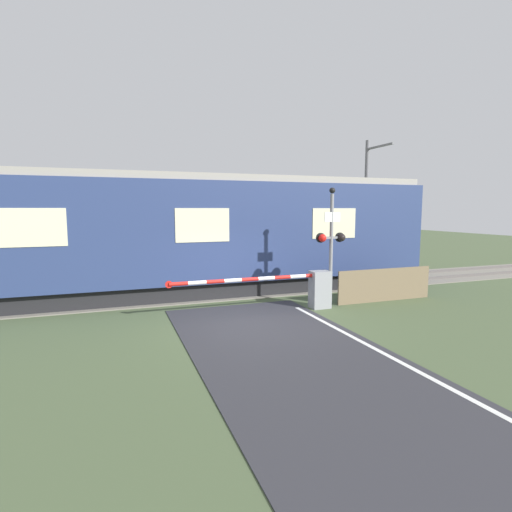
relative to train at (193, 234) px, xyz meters
The scene contains 7 objects.
ground_plane 4.82m from the train, 80.17° to the right, with size 80.00×80.00×0.00m, color #475638.
track_bed 2.26m from the train, ahead, with size 36.00×3.20×0.13m.
train is the anchor object (origin of this frame).
crossing_barrier 4.74m from the train, 49.87° to the right, with size 5.03×0.44×1.16m.
signal_post 5.00m from the train, 43.75° to the right, with size 0.98×0.26×3.72m.
catenary_pole 8.96m from the train, 12.45° to the left, with size 0.20×1.90×6.26m.
roadside_fence 6.86m from the train, 30.21° to the right, with size 3.60×0.06×1.10m.
Camera 1 is at (-3.53, -9.96, 3.07)m, focal length 28.00 mm.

